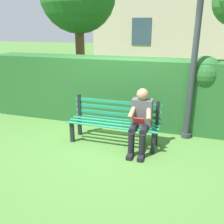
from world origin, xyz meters
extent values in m
plane|color=#477533|center=(0.00, 0.00, 0.00)|extent=(60.00, 60.00, 0.00)
cube|color=black|center=(-0.83, 0.18, 0.22)|extent=(0.07, 0.07, 0.43)
cube|color=black|center=(0.83, 0.18, 0.22)|extent=(0.07, 0.07, 0.43)
cube|color=black|center=(-0.83, -0.18, 0.22)|extent=(0.07, 0.07, 0.43)
cube|color=black|center=(0.83, -0.18, 0.22)|extent=(0.07, 0.07, 0.43)
cube|color=#1E8460|center=(0.00, -0.23, 0.44)|extent=(1.82, 0.06, 0.02)
cube|color=#1E8460|center=(0.00, -0.08, 0.44)|extent=(1.82, 0.06, 0.02)
cube|color=#1E8460|center=(0.00, 0.08, 0.44)|extent=(1.82, 0.06, 0.02)
cube|color=#1E8460|center=(0.00, 0.23, 0.44)|extent=(1.82, 0.06, 0.02)
cube|color=black|center=(-0.83, -0.22, 0.68)|extent=(0.06, 0.06, 0.45)
cube|color=black|center=(0.83, -0.22, 0.68)|extent=(0.06, 0.06, 0.45)
cube|color=#1E8460|center=(0.00, -0.22, 0.55)|extent=(1.82, 0.02, 0.06)
cube|color=#1E8460|center=(0.00, -0.22, 0.68)|extent=(1.82, 0.02, 0.06)
cube|color=#1E8460|center=(0.00, -0.22, 0.81)|extent=(1.82, 0.02, 0.06)
cube|color=#4C4C51|center=(-0.56, -0.02, 0.71)|extent=(0.38, 0.22, 0.52)
sphere|color=#A57A5B|center=(-0.56, 0.00, 1.07)|extent=(0.22, 0.22, 0.22)
cylinder|color=black|center=(-0.66, 0.19, 0.47)|extent=(0.13, 0.42, 0.13)
cylinder|color=black|center=(-0.46, 0.19, 0.47)|extent=(0.13, 0.42, 0.13)
cylinder|color=black|center=(-0.66, 0.40, 0.23)|extent=(0.12, 0.12, 0.45)
cylinder|color=black|center=(-0.46, 0.40, 0.23)|extent=(0.12, 0.12, 0.45)
cube|color=black|center=(-0.66, 0.48, 0.04)|extent=(0.10, 0.24, 0.07)
cube|color=black|center=(-0.46, 0.48, 0.04)|extent=(0.10, 0.24, 0.07)
cylinder|color=#A57A5B|center=(-0.71, 0.12, 0.77)|extent=(0.14, 0.32, 0.26)
cylinder|color=#A57A5B|center=(-0.41, 0.12, 0.77)|extent=(0.14, 0.32, 0.26)
cube|color=#B22626|center=(-0.56, 0.24, 0.63)|extent=(0.20, 0.07, 0.13)
cube|color=#265B28|center=(0.28, -1.20, 0.78)|extent=(6.40, 0.80, 1.57)
sphere|color=#265B28|center=(-1.64, -1.08, 1.33)|extent=(0.72, 0.72, 0.72)
sphere|color=#265B28|center=(1.88, -1.27, 1.25)|extent=(0.64, 0.64, 0.64)
cylinder|color=brown|center=(1.99, -2.92, 1.27)|extent=(0.28, 0.28, 2.54)
sphere|color=#236023|center=(2.55, -3.26, 2.93)|extent=(1.35, 1.35, 1.35)
cube|color=#334756|center=(0.94, -7.55, 2.04)|extent=(0.90, 0.04, 1.20)
cylinder|color=#2D3338|center=(-1.41, -0.73, 0.05)|extent=(0.21, 0.21, 0.10)
cylinder|color=#2D3338|center=(-1.41, -0.73, 1.60)|extent=(0.12, 0.12, 3.19)
camera|label=1|loc=(-1.31, 4.32, 2.25)|focal=39.20mm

